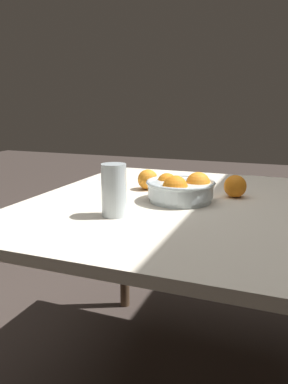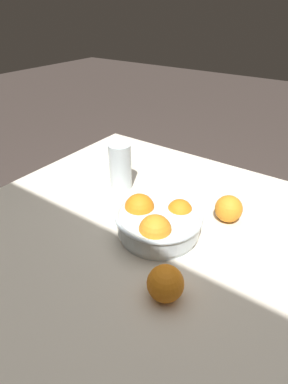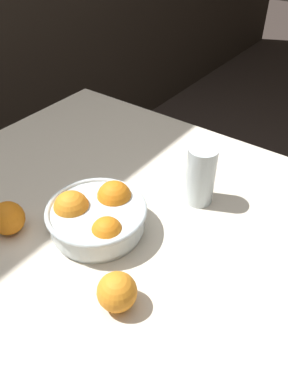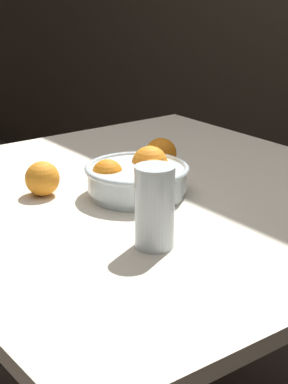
% 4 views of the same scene
% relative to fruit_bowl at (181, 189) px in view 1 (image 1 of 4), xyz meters
% --- Properties ---
extents(dining_table, '(1.14, 1.08, 0.75)m').
position_rel_fruit_bowl_xyz_m(dining_table, '(-0.00, 0.04, -0.12)').
color(dining_table, beige).
rests_on(dining_table, ground_plane).
extents(fruit_bowl, '(0.23, 0.23, 0.10)m').
position_rel_fruit_bowl_xyz_m(fruit_bowl, '(0.00, 0.00, 0.00)').
color(fruit_bowl, silver).
rests_on(fruit_bowl, dining_table).
extents(juice_glass, '(0.07, 0.07, 0.15)m').
position_rel_fruit_bowl_xyz_m(juice_glass, '(0.23, -0.14, 0.03)').
color(juice_glass, '#F4A314').
rests_on(juice_glass, dining_table).
extents(orange_loose_near_bowl, '(0.08, 0.08, 0.08)m').
position_rel_fruit_bowl_xyz_m(orange_loose_near_bowl, '(-0.13, 0.16, -0.00)').
color(orange_loose_near_bowl, orange).
rests_on(orange_loose_near_bowl, dining_table).
extents(orange_loose_front, '(0.08, 0.08, 0.08)m').
position_rel_fruit_bowl_xyz_m(orange_loose_front, '(-0.13, -0.17, -0.00)').
color(orange_loose_front, orange).
rests_on(orange_loose_front, dining_table).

